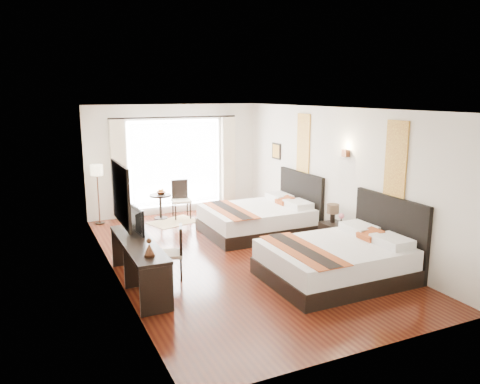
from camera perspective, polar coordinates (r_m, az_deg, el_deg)
name	(u,v)px	position (r m, az deg, el deg)	size (l,w,h in m)	color
floor	(235,256)	(9.08, -0.61, -7.85)	(4.50, 7.50, 0.01)	#39110A
ceiling	(235,109)	(8.54, -0.66, 10.08)	(4.50, 7.50, 0.02)	white
wall_headboard	(334,176)	(9.82, 11.39, 1.93)	(0.01, 7.50, 2.80)	silver
wall_desk	(112,196)	(8.06, -15.34, -0.43)	(0.01, 7.50, 2.80)	silver
wall_window	(175,159)	(12.17, -7.94, 3.95)	(4.50, 0.01, 2.80)	silver
wall_entry	(369,241)	(5.61, 15.43, -5.81)	(4.50, 0.01, 2.80)	silver
window_glass	(175,163)	(12.17, -7.91, 3.47)	(2.40, 0.02, 2.20)	white
sheer_curtain	(176,164)	(12.11, -7.82, 3.44)	(2.30, 0.02, 2.10)	white
drape_left	(119,168)	(11.73, -14.54, 2.79)	(0.35, 0.14, 2.35)	beige
drape_right	(228,161)	(12.57, -1.43, 3.76)	(0.35, 0.14, 2.35)	beige
art_panel_near	(396,160)	(8.41, 18.47, 3.69)	(0.03, 0.50, 1.35)	#893813
art_panel_far	(303,144)	(10.70, 7.73, 5.84)	(0.03, 0.50, 1.35)	#893813
wall_sconce	(346,153)	(9.39, 12.75, 4.63)	(0.10, 0.14, 0.14)	#472919
mirror_frame	(121,194)	(7.40, -14.34, -0.27)	(0.04, 1.25, 0.95)	black
mirror_glass	(122,194)	(7.41, -14.15, -0.25)	(0.01, 1.12, 0.82)	white
bed_near	(339,259)	(8.10, 12.03, -8.01)	(2.34, 1.82, 1.32)	black
bed_far	(260,218)	(10.46, 2.48, -3.20)	(2.32, 1.81, 1.31)	black
nightstand	(334,236)	(9.63, 11.43, -5.27)	(0.43, 0.54, 0.52)	black
table_lamp	(333,210)	(9.58, 11.25, -2.19)	(0.25, 0.25, 0.39)	black
vase	(341,223)	(9.42, 12.21, -3.71)	(0.13, 0.13, 0.14)	black
console_desk	(139,264)	(7.77, -12.21, -8.59)	(0.50, 2.20, 0.76)	black
television	(131,220)	(8.11, -13.13, -3.31)	(0.78, 0.10, 0.45)	black
bronze_figurine	(149,248)	(6.92, -11.00, -6.76)	(0.16, 0.16, 0.24)	#472919
desk_chair	(172,262)	(8.06, -8.35, -8.45)	(0.53, 0.53, 0.91)	beige
floor_lamp	(97,174)	(11.49, -17.05, 2.08)	(0.29, 0.29, 1.43)	black
side_table	(161,207)	(11.78, -9.66, -1.77)	(0.54, 0.54, 0.62)	black
fruit_bowl	(161,193)	(11.75, -9.60, -0.11)	(0.24, 0.24, 0.06)	#48311A
window_chair	(181,207)	(11.80, -7.16, -1.78)	(0.49, 0.49, 0.94)	beige
jute_rug	(174,222)	(11.50, -8.07, -3.62)	(1.13, 0.77, 0.01)	tan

